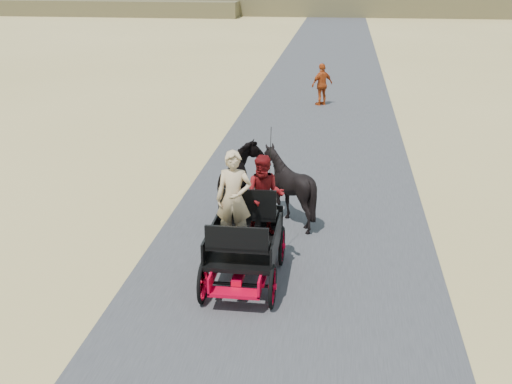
# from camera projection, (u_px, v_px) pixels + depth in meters

# --- Properties ---
(ground) EXTENTS (140.00, 140.00, 0.00)m
(ground) POSITION_uv_depth(u_px,v_px,m) (278.00, 320.00, 10.82)
(ground) COLOR tan
(road) EXTENTS (6.00, 140.00, 0.01)m
(road) POSITION_uv_depth(u_px,v_px,m) (278.00, 320.00, 10.82)
(road) COLOR #38383A
(road) RESTS_ON ground
(ridge_far) EXTENTS (140.00, 6.00, 2.40)m
(ridge_far) POSITION_uv_depth(u_px,v_px,m) (337.00, 4.00, 68.12)
(ridge_far) COLOR brown
(ridge_far) RESTS_ON ground
(ridge_near) EXTENTS (40.00, 4.00, 1.60)m
(ridge_near) POSITION_uv_depth(u_px,v_px,m) (53.00, 7.00, 68.30)
(ridge_near) COLOR brown
(ridge_near) RESTS_ON ground
(carriage) EXTENTS (1.30, 2.40, 0.72)m
(carriage) POSITION_uv_depth(u_px,v_px,m) (245.00, 263.00, 12.04)
(carriage) COLOR black
(carriage) RESTS_ON ground
(horse_left) EXTENTS (0.91, 2.01, 1.70)m
(horse_left) POSITION_uv_depth(u_px,v_px,m) (240.00, 185.00, 14.74)
(horse_left) COLOR black
(horse_left) RESTS_ON ground
(horse_right) EXTENTS (1.37, 1.54, 1.70)m
(horse_right) POSITION_uv_depth(u_px,v_px,m) (288.00, 187.00, 14.60)
(horse_right) COLOR black
(horse_right) RESTS_ON ground
(driver_man) EXTENTS (0.66, 0.43, 1.80)m
(driver_man) POSITION_uv_depth(u_px,v_px,m) (234.00, 199.00, 11.68)
(driver_man) COLOR tan
(driver_man) RESTS_ON carriage
(passenger_woman) EXTENTS (0.77, 0.60, 1.58)m
(passenger_woman) POSITION_uv_depth(u_px,v_px,m) (265.00, 195.00, 12.17)
(passenger_woman) COLOR #660C0F
(passenger_woman) RESTS_ON carriage
(pedestrian) EXTENTS (1.05, 0.96, 1.73)m
(pedestrian) POSITION_uv_depth(u_px,v_px,m) (322.00, 84.00, 26.33)
(pedestrian) COLOR #AB3F13
(pedestrian) RESTS_ON ground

